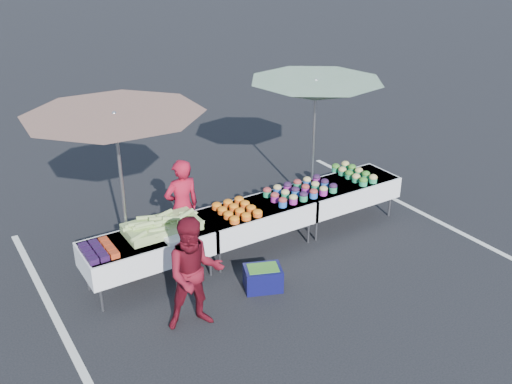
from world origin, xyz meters
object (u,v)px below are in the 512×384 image
table_right (345,190)px  vendor (182,207)px  umbrella_right (316,92)px  storage_bin (263,278)px  table_left (148,247)px  umbrella_left (116,128)px  table_center (256,216)px  customer (195,274)px

table_right → vendor: vendor is taller
umbrella_right → storage_bin: bearing=-141.1°
table_left → umbrella_left: 1.73m
table_right → umbrella_right: (-0.09, 0.80, 1.57)m
storage_bin → table_left: bearing=164.3°
vendor → umbrella_left: bearing=8.7°
table_center → umbrella_left: size_ratio=0.59×
table_center → vendor: 1.15m
table_left → customer: size_ratio=1.21×
table_center → umbrella_left: bearing=168.4°
table_left → table_center: size_ratio=1.00×
table_left → table_right: (3.60, 0.00, 0.00)m
table_right → table_center: bearing=180.0°
table_center → vendor: size_ratio=1.20×
vendor → umbrella_left: umbrella_left is taller
table_right → storage_bin: table_right is taller
vendor → storage_bin: vendor is taller
table_right → umbrella_left: (-3.75, 0.40, 1.68)m
customer → umbrella_right: 4.17m
vendor → customer: vendor is taller
vendor → umbrella_right: size_ratio=0.56×
customer → umbrella_left: 2.22m
table_left → customer: customer is taller
vendor → customer: 1.89m
customer → umbrella_right: size_ratio=0.56×
table_left → vendor: bearing=34.3°
table_right → vendor: 2.86m
table_center → customer: (-1.67, -1.21, 0.18)m
umbrella_right → umbrella_left: bearing=-173.8°
umbrella_left → table_left: bearing=-69.1°
table_center → table_right: 1.80m
table_right → vendor: bearing=168.9°
vendor → storage_bin: (0.49, -1.54, -0.60)m
table_center → table_right: (1.80, 0.00, 0.00)m
storage_bin → vendor: bearing=129.3°
vendor → umbrella_left: 1.77m
vendor → customer: bearing=68.9°
table_left → umbrella_right: 3.93m
customer → storage_bin: 1.32m
table_left → vendor: vendor is taller
vendor → umbrella_right: 3.04m
umbrella_right → table_left: bearing=-167.2°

